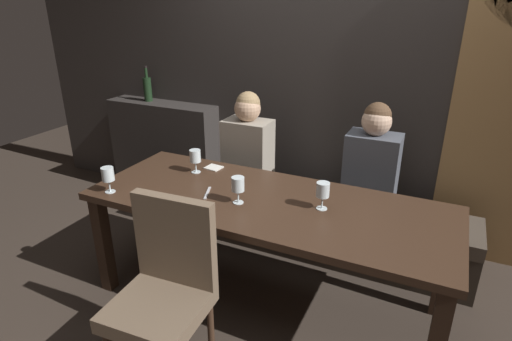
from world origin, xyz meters
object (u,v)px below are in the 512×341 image
at_px(diner_bearded, 372,161).
at_px(banquette_bench, 303,222).
at_px(wine_bottle_dark_red, 148,88).
at_px(wine_glass_center_back, 323,191).
at_px(wine_glass_near_right, 108,175).
at_px(fork_on_table, 207,193).
at_px(dining_table, 267,213).
at_px(diner_redhead, 248,144).
at_px(wine_glass_end_right, 195,157).
at_px(chair_near_side, 166,283).
at_px(wine_glass_end_left, 238,185).

bearing_deg(diner_bearded, banquette_bench, -176.35).
height_order(wine_bottle_dark_red, wine_glass_center_back, wine_bottle_dark_red).
xyz_separation_m(wine_glass_center_back, wine_glass_near_right, (-1.26, -0.35, 0.00)).
bearing_deg(fork_on_table, dining_table, -8.97).
relative_size(wine_glass_center_back, wine_glass_near_right, 1.00).
relative_size(diner_redhead, wine_glass_end_right, 4.69).
bearing_deg(diner_bearded, fork_on_table, -136.30).
bearing_deg(fork_on_table, diner_bearded, 22.95).
xyz_separation_m(banquette_bench, chair_near_side, (-0.23, -1.42, 0.33)).
relative_size(chair_near_side, wine_glass_near_right, 5.98).
height_order(chair_near_side, diner_redhead, diner_redhead).
bearing_deg(fork_on_table, banquette_bench, 43.71).
relative_size(wine_glass_end_left, fork_on_table, 0.96).
distance_m(banquette_bench, diner_bearded, 0.76).
height_order(banquette_bench, diner_bearded, diner_bearded).
distance_m(diner_bearded, wine_glass_end_left, 1.04).
relative_size(banquette_bench, wine_glass_near_right, 15.24).
xyz_separation_m(chair_near_side, diner_bearded, (0.70, 1.45, 0.26)).
bearing_deg(wine_glass_end_right, dining_table, -16.02).
relative_size(dining_table, fork_on_table, 12.94).
height_order(dining_table, wine_bottle_dark_red, wine_bottle_dark_red).
xyz_separation_m(diner_bearded, fork_on_table, (-0.85, -0.81, -0.07)).
height_order(banquette_bench, wine_bottle_dark_red, wine_bottle_dark_red).
distance_m(chair_near_side, fork_on_table, 0.68).
relative_size(banquette_bench, wine_glass_center_back, 15.24).
distance_m(banquette_bench, diner_redhead, 0.75).
relative_size(chair_near_side, wine_glass_center_back, 5.98).
height_order(diner_bearded, wine_glass_near_right, diner_bearded).
relative_size(chair_near_side, fork_on_table, 5.76).
xyz_separation_m(wine_glass_end_right, fork_on_table, (0.25, -0.26, -0.11)).
distance_m(dining_table, wine_bottle_dark_red, 2.04).
distance_m(wine_glass_end_left, wine_glass_end_right, 0.56).
bearing_deg(wine_glass_center_back, wine_glass_end_left, -163.56).
bearing_deg(fork_on_table, chair_near_side, -98.19).
height_order(banquette_bench, wine_glass_center_back, wine_glass_center_back).
bearing_deg(diner_redhead, wine_glass_center_back, -39.25).
bearing_deg(wine_glass_end_right, fork_on_table, -45.79).
xyz_separation_m(dining_table, wine_glass_near_right, (-0.93, -0.32, 0.20)).
height_order(wine_glass_center_back, wine_glass_end_right, same).
bearing_deg(diner_bearded, dining_table, -122.98).
distance_m(dining_table, fork_on_table, 0.39).
height_order(wine_glass_center_back, wine_glass_near_right, same).
relative_size(banquette_bench, wine_bottle_dark_red, 7.67).
relative_size(wine_glass_center_back, fork_on_table, 0.96).
bearing_deg(wine_bottle_dark_red, diner_redhead, -16.35).
bearing_deg(wine_glass_end_right, wine_glass_near_right, -122.00).
xyz_separation_m(wine_bottle_dark_red, wine_glass_end_right, (1.08, -0.87, -0.22)).
bearing_deg(dining_table, wine_glass_end_right, 163.98).
bearing_deg(chair_near_side, wine_glass_end_right, 113.56).
distance_m(wine_bottle_dark_red, fork_on_table, 1.77).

